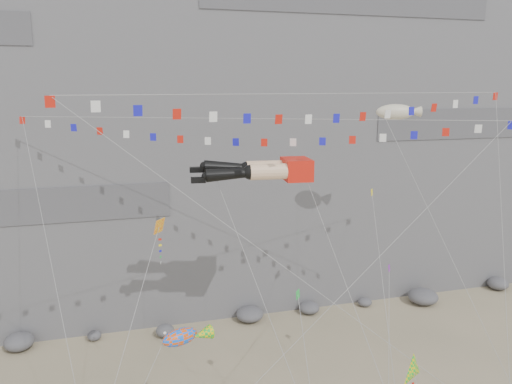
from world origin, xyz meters
TOP-DOWN VIEW (x-y plane):
  - cliff at (0.00, 32.00)m, footprint 80.00×28.00m
  - talus_boulders at (0.00, 17.00)m, footprint 60.00×3.00m
  - legs_kite at (-1.72, 6.47)m, footprint 9.74×16.54m
  - flag_banner_upper at (-2.04, 9.02)m, footprint 31.89×19.75m
  - flag_banner_lower at (0.77, 2.59)m, footprint 29.46×8.47m
  - harlequin_kite at (-8.97, 4.26)m, footprint 6.76×10.49m
  - fish_windsock at (-8.33, 0.74)m, footprint 7.93×6.00m
  - delta_kite at (4.94, -2.20)m, footprint 2.99×6.96m
  - blimp_windsock at (9.66, 9.34)m, footprint 6.47×12.60m
  - small_kite_a at (-5.03, 7.14)m, footprint 4.98×13.21m
  - small_kite_b at (6.32, 3.43)m, footprint 5.19×9.43m
  - small_kite_c at (-1.05, 1.36)m, footprint 1.71×8.45m
  - small_kite_d at (7.09, 7.62)m, footprint 6.06×16.18m

SIDE VIEW (x-z plane):
  - talus_boulders at x=0.00m, z-range 0.00..1.20m
  - delta_kite at x=4.94m, z-range 1.13..9.43m
  - fish_windsock at x=-8.33m, z-range 2.33..13.35m
  - small_kite_c at x=-1.05m, z-range 3.10..15.21m
  - small_kite_b at x=6.32m, z-range 2.40..16.08m
  - harlequin_kite at x=-8.97m, z-range 4.69..22.02m
  - small_kite_d at x=7.09m, z-range 2.79..24.25m
  - small_kite_a at x=-5.03m, z-range 5.48..26.54m
  - legs_kite at x=-1.72m, z-range 5.18..27.14m
  - flag_banner_upper at x=-2.04m, z-range 6.67..32.17m
  - blimp_windsock at x=9.66m, z-range 8.10..31.29m
  - flag_banner_lower at x=0.77m, z-range 8.91..33.52m
  - cliff at x=0.00m, z-range 0.00..50.00m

